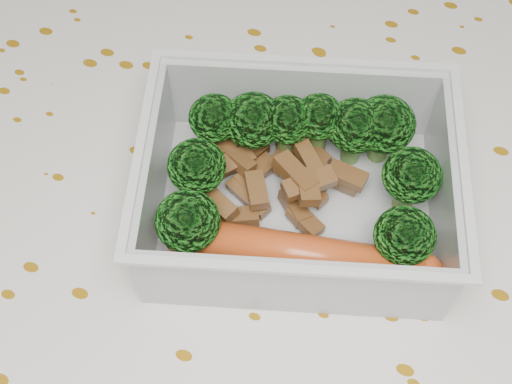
% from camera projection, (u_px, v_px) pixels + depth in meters
% --- Properties ---
extents(dining_table, '(1.40, 0.90, 0.75)m').
position_uv_depth(dining_table, '(259.00, 277.00, 0.49)').
color(dining_table, brown).
rests_on(dining_table, ground).
extents(tablecloth, '(1.46, 0.96, 0.19)m').
position_uv_depth(tablecloth, '(260.00, 243.00, 0.44)').
color(tablecloth, silver).
rests_on(tablecloth, dining_table).
extents(lunch_container, '(0.20, 0.17, 0.06)m').
position_uv_depth(lunch_container, '(297.00, 194.00, 0.39)').
color(lunch_container, silver).
rests_on(lunch_container, tablecloth).
extents(broccoli_florets, '(0.15, 0.13, 0.05)m').
position_uv_depth(broccoli_florets, '(303.00, 155.00, 0.39)').
color(broccoli_florets, '#608C3F').
rests_on(broccoli_florets, lunch_container).
extents(meat_pile, '(0.09, 0.08, 0.03)m').
position_uv_depth(meat_pile, '(279.00, 177.00, 0.40)').
color(meat_pile, brown).
rests_on(meat_pile, lunch_container).
extents(sausage, '(0.15, 0.04, 0.02)m').
position_uv_depth(sausage, '(302.00, 254.00, 0.37)').
color(sausage, '#C5481A').
rests_on(sausage, lunch_container).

